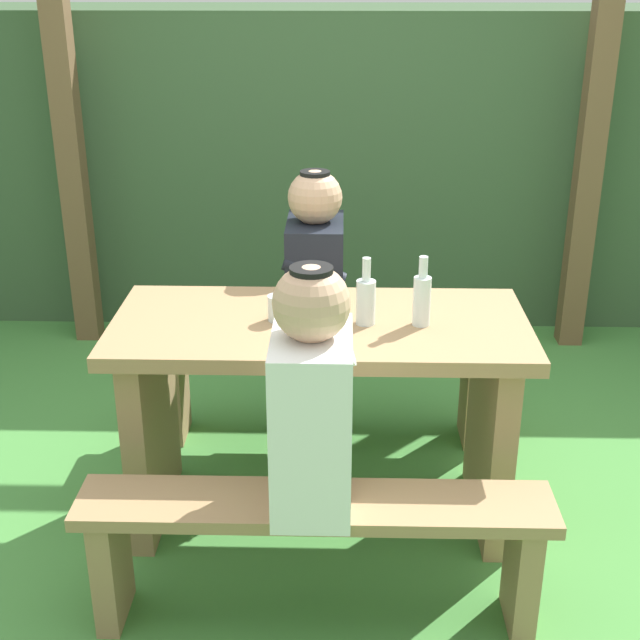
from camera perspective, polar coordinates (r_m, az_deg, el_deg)
The scene contains 13 objects.
ground_plane at distance 3.26m, azimuth 0.00°, elevation -12.63°, with size 12.00×12.00×0.00m, color #468A3D.
hedge_backdrop at distance 5.04m, azimuth 0.68°, elevation 10.61°, with size 6.40×0.96×1.66m, color #3A5735.
pergola_post_left at distance 4.55m, azimuth -16.23°, elevation 10.75°, with size 0.12×0.12×2.03m, color brown.
pergola_post_right at distance 4.51m, azimuth 17.48°, elevation 10.51°, with size 0.12×0.12×2.03m, color brown.
picnic_table at distance 2.99m, azimuth 0.00°, elevation -4.45°, with size 1.40×0.64×0.77m.
bench_near at distance 2.62m, azimuth -0.32°, elevation -14.04°, with size 1.40×0.24×0.43m.
bench_far at distance 3.57m, azimuth 0.23°, elevation -3.38°, with size 1.40×0.24×0.43m.
person_white_shirt at distance 2.38m, azimuth -0.55°, elevation -5.21°, with size 0.25×0.35×0.72m.
person_black_coat at distance 3.40m, azimuth -0.33°, elevation 3.49°, with size 0.25×0.35×0.72m.
drinking_glass at distance 2.87m, azimuth -2.78°, elevation 0.81°, with size 0.07×0.07×0.09m, color silver.
bottle_left at distance 2.83m, azimuth 3.05°, elevation 1.37°, with size 0.06×0.06×0.23m.
bottle_right at distance 2.83m, azimuth 6.77°, elevation 1.46°, with size 0.06×0.06×0.24m.
cell_phone at distance 2.78m, azimuth -1.12°, elevation -0.83°, with size 0.07×0.14×0.01m, color black.
Camera 1 is at (0.07, -2.66, 1.88)m, focal length 48.27 mm.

